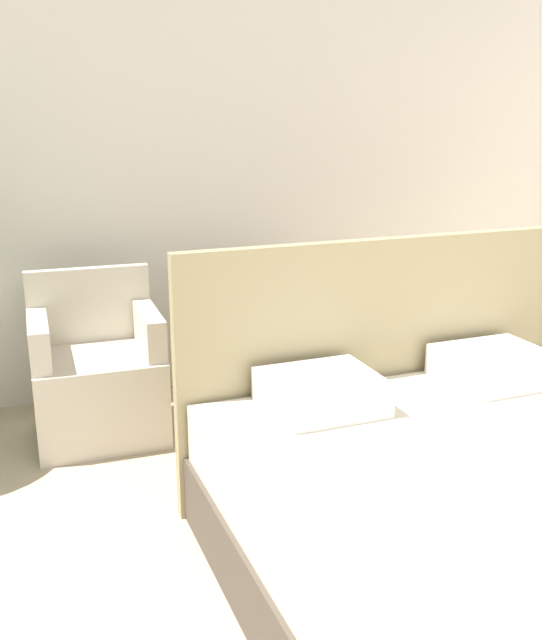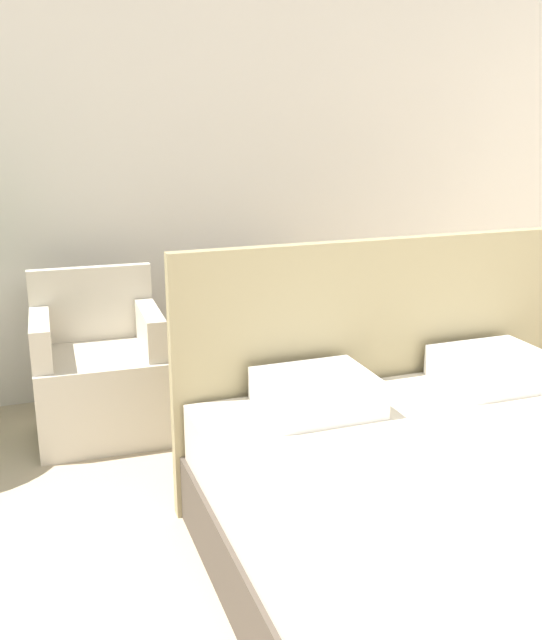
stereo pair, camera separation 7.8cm
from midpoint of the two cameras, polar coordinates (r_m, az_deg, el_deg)
name	(u,v)px [view 1 (the left image)]	position (r m, az deg, el deg)	size (l,w,h in m)	color
wall_back	(243,152)	(4.51, -2.75, 13.27)	(10.00, 0.06, 2.90)	silver
bed	(524,536)	(2.68, 18.74, -16.02)	(1.92, 2.19, 1.16)	#4C4238
armchair_near_window_left	(98,382)	(3.93, -14.20, -4.86)	(0.68, 0.62, 0.87)	beige
armchair_near_window_right	(260,361)	(4.13, -1.45, -3.32)	(0.67, 0.61, 0.87)	beige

